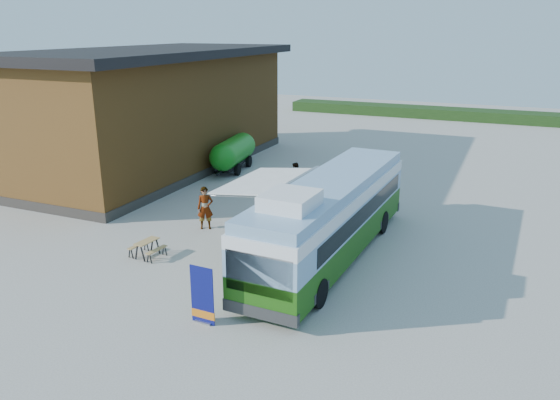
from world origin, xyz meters
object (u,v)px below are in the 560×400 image
at_px(person_a, 205,208).
at_px(person_b, 295,178).
at_px(banner, 202,300).
at_px(bus, 330,215).
at_px(picnic_table, 147,245).
at_px(slurry_tanker, 233,152).

relative_size(person_a, person_b, 1.16).
xyz_separation_m(banner, person_b, (-2.65, 14.12, 0.06)).
distance_m(bus, person_a, 6.30).
bearing_deg(banner, picnic_table, 145.42).
bearing_deg(picnic_table, banner, -30.91).
relative_size(bus, picnic_table, 9.39).
bearing_deg(person_a, person_b, 47.30).
relative_size(person_b, slurry_tanker, 0.30).
xyz_separation_m(banner, person_a, (-4.23, 7.25, 0.20)).
xyz_separation_m(bus, person_b, (-4.60, 7.75, -0.93)).
height_order(bus, person_b, bus).
distance_m(picnic_table, person_a, 3.76).
distance_m(picnic_table, person_b, 10.77).
relative_size(picnic_table, person_b, 0.77).
distance_m(banner, picnic_table, 5.90).
height_order(picnic_table, person_a, person_a).
height_order(banner, picnic_table, banner).
bearing_deg(bus, slurry_tanker, 135.43).
xyz_separation_m(picnic_table, person_b, (2.06, 10.57, 0.34)).
bearing_deg(bus, picnic_table, -154.68).
bearing_deg(picnic_table, person_b, 85.01).
height_order(bus, picnic_table, bus).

